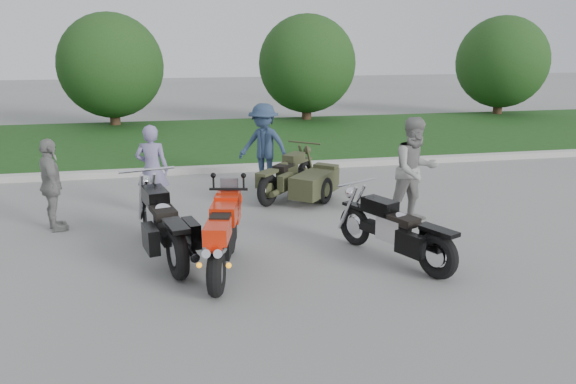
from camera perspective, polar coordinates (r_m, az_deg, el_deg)
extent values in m
plane|color=gray|center=(7.95, -3.68, -7.79)|extent=(80.00, 80.00, 0.00)
cube|color=#B7B4AC|center=(13.62, -7.21, 2.33)|extent=(60.00, 0.30, 0.15)
cube|color=#22561D|center=(17.69, -8.30, 5.27)|extent=(60.00, 8.00, 0.14)
cylinder|color=#3F2B1C|center=(20.99, -17.20, 7.79)|extent=(0.36, 0.36, 1.20)
sphere|color=#1A3C15|center=(20.86, -17.55, 12.15)|extent=(3.60, 3.60, 3.60)
cylinder|color=#3F2B1C|center=(21.48, 1.91, 8.62)|extent=(0.36, 0.36, 1.20)
sphere|color=#1A3C15|center=(21.35, 1.94, 12.89)|extent=(3.60, 3.60, 3.60)
cylinder|color=#3F2B1C|center=(24.59, 20.57, 8.52)|extent=(0.36, 0.36, 1.20)
sphere|color=#1A3C15|center=(24.48, 20.92, 12.23)|extent=(3.60, 3.60, 3.60)
torus|color=black|center=(7.08, -7.30, -8.18)|extent=(0.32, 0.64, 0.62)
torus|color=black|center=(8.41, -5.89, -4.33)|extent=(0.25, 0.61, 0.60)
cube|color=black|center=(7.61, -6.64, -4.52)|extent=(0.47, 0.93, 0.35)
cube|color=red|center=(7.74, -6.47, -2.08)|extent=(0.45, 0.61, 0.26)
cube|color=red|center=(7.11, -7.17, -4.01)|extent=(0.41, 0.60, 0.22)
cube|color=black|center=(7.39, -6.84, -2.62)|extent=(0.33, 0.40, 0.10)
cube|color=red|center=(8.10, -6.13, -1.57)|extent=(0.42, 0.46, 0.40)
cylinder|color=silver|center=(6.92, -8.03, -6.00)|extent=(0.21, 0.47, 0.22)
cylinder|color=silver|center=(6.90, -6.88, -6.03)|extent=(0.21, 0.47, 0.22)
torus|color=black|center=(7.61, -11.16, -6.14)|extent=(0.35, 0.76, 0.73)
torus|color=black|center=(9.26, -13.88, -2.53)|extent=(0.29, 0.70, 0.69)
cube|color=black|center=(8.40, -12.70, -3.53)|extent=(0.53, 1.31, 0.15)
cube|color=silver|center=(8.37, -12.73, -2.98)|extent=(0.43, 0.55, 0.38)
cube|color=black|center=(8.59, -13.33, -0.44)|extent=(0.43, 0.65, 0.24)
cube|color=black|center=(8.16, -12.56, -2.01)|extent=(0.42, 0.59, 0.13)
cube|color=black|center=(7.48, -11.32, -3.37)|extent=(0.37, 0.63, 0.06)
cylinder|color=silver|center=(8.14, -10.71, -5.16)|extent=(0.38, 1.18, 0.11)
torus|color=black|center=(7.77, 14.93, -6.25)|extent=(0.43, 0.66, 0.66)
torus|color=black|center=(8.77, 6.79, -3.45)|extent=(0.37, 0.61, 0.62)
cube|color=black|center=(8.22, 10.64, -4.21)|extent=(0.69, 1.14, 0.13)
cube|color=silver|center=(8.19, 10.66, -3.70)|extent=(0.45, 0.52, 0.34)
cube|color=black|center=(8.29, 9.29, -1.43)|extent=(0.47, 0.59, 0.21)
cube|color=black|center=(8.04, 11.48, -2.79)|extent=(0.45, 0.55, 0.12)
cube|color=black|center=(7.65, 15.11, -3.83)|extent=(0.42, 0.57, 0.06)
cylinder|color=silver|center=(8.18, 13.16, -5.45)|extent=(0.54, 1.00, 0.10)
torus|color=black|center=(10.71, -2.08, 0.20)|extent=(0.54, 0.59, 0.64)
torus|color=black|center=(12.04, 1.70, 1.82)|extent=(0.48, 0.54, 0.60)
cube|color=black|center=(11.35, -0.08, 1.48)|extent=(0.89, 1.00, 0.13)
cube|color=#373B22|center=(11.33, -0.08, 1.85)|extent=(0.49, 0.51, 0.33)
cube|color=#373B22|center=(11.51, 0.60, 3.42)|extent=(0.54, 0.57, 0.21)
cube|color=black|center=(11.17, -0.43, 2.55)|extent=(0.51, 0.53, 0.11)
cube|color=#373B22|center=(10.63, -2.10, 1.97)|extent=(0.49, 0.53, 0.06)
cylinder|color=#373B22|center=(11.02, -0.13, 0.35)|extent=(0.74, 0.85, 0.09)
cube|color=#373B22|center=(10.97, 2.71, 0.88)|extent=(1.19, 1.27, 0.42)
torus|color=black|center=(10.91, 3.82, 0.15)|extent=(0.43, 0.48, 0.53)
imported|color=slate|center=(10.47, -13.62, 2.23)|extent=(0.67, 0.51, 1.64)
imported|color=gray|center=(9.96, 12.77, 2.19)|extent=(0.99, 0.82, 1.83)
imported|color=navy|center=(12.06, -2.47, 4.74)|extent=(1.33, 1.22, 1.80)
imported|color=gray|center=(10.04, -22.89, 0.64)|extent=(0.66, 0.99, 1.55)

